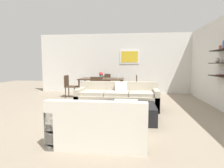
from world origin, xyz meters
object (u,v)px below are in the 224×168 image
Objects in this scene: loveseat_white at (100,126)px; dining_chair_head at (105,82)px; wine_glass_head at (104,75)px; wine_glass_right_near at (118,76)px; candle_jar at (141,104)px; dining_chair_left_near at (69,85)px; sofa_beige at (117,99)px; dining_chair_right_far at (134,84)px; apple_on_coffee_table at (117,102)px; coffee_table at (129,112)px; dining_chair_foot at (97,87)px; dining_table at (102,80)px; wine_glass_right_far at (118,76)px; centerpiece_vase at (101,75)px; decorative_bowl at (130,103)px; dining_chair_right_near at (134,86)px.

loveseat_white is 5.43m from dining_chair_head.
wine_glass_head is 0.87m from wine_glass_right_near.
candle_jar is 4.40m from dining_chair_head.
dining_chair_left_near reaches higher than candle_jar.
sofa_beige is 2.23m from dining_chair_right_far.
coffee_table is at bearing 1.84° from apple_on_coffee_table.
dining_chair_right_far is (1.28, 1.14, 0.00)m from dining_chair_foot.
candle_jar is 3.57m from dining_table.
dining_table reaches higher than candle_jar.
wine_glass_right_far is 0.62× the size of centerpiece_vase.
loveseat_white is at bearing -108.98° from decorative_bowl.
wine_glass_right_near is at bearing -7.10° from centerpiece_vase.
loveseat_white is at bearing -119.84° from candle_jar.
dining_chair_right_near is at bearing -41.64° from dining_chair_head.
dining_table is (-1.20, 3.11, 0.49)m from coffee_table.
wine_glass_head is (-1.23, 3.56, 0.45)m from decorative_bowl.
dining_chair_right_far is 3.31× the size of centerpiece_vase.
dining_table is at bearing -169.95° from dining_chair_right_far.
coffee_table is 3.11m from wine_glass_right_near.
loveseat_white is (-0.05, -2.52, 0.00)m from sofa_beige.
coffee_table is 0.38m from candle_jar.
dining_chair_head is (-1.20, 4.02, 0.31)m from coffee_table.
dining_table reaches higher than coffee_table.
dining_chair_right_far and dining_chair_head have the same top height.
decorative_bowl is at bearing 152.93° from candle_jar.
wine_glass_right_near is (-0.57, 2.99, 0.45)m from decorative_bowl.
coffee_table is 7.62× the size of wine_glass_right_far.
wine_glass_head is (-1.47, 3.68, 0.45)m from candle_jar.
dining_chair_head is at bearing 122.35° from wine_glass_right_near.
wine_glass_head and wine_glass_right_near have the same top height.
coffee_table is at bearing -91.44° from dining_chair_right_far.
sofa_beige is 13.67× the size of wine_glass_head.
centerpiece_vase reaches higher than apple_on_coffee_table.
wine_glass_right_near reaches higher than dining_chair_right_near.
wine_glass_right_far is at bearing 100.01° from decorative_bowl.
dining_chair_foot is at bearing 118.53° from coffee_table.
dining_chair_head is at bearing 151.87° from dining_chair_right_far.
wine_glass_head is (-1.28, 0.22, 0.36)m from dining_chair_right_far.
dining_chair_left_near is 1.00× the size of dining_chair_right_near.
decorative_bowl is (0.03, -0.01, 0.23)m from coffee_table.
dining_table is 6.56× the size of centerpiece_vase.
dining_table is 0.48m from wine_glass_head.
wine_glass_right_far is (-0.81, 3.36, 0.44)m from candle_jar.
candle_jar is 3.49m from wine_glass_right_far.
loveseat_white is 1.76× the size of dining_chair_head.
dining_chair_left_near is at bearing -171.56° from centerpiece_vase.
candle_jar is at bearing -65.03° from centerpiece_vase.
dining_chair_left_near is at bearing -169.95° from dining_chair_right_far.
sofa_beige is 28.05× the size of candle_jar.
coffee_table is 1.42× the size of dining_chair_head.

